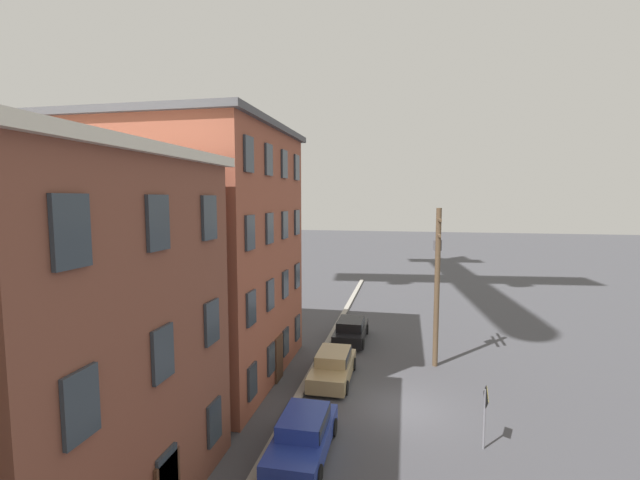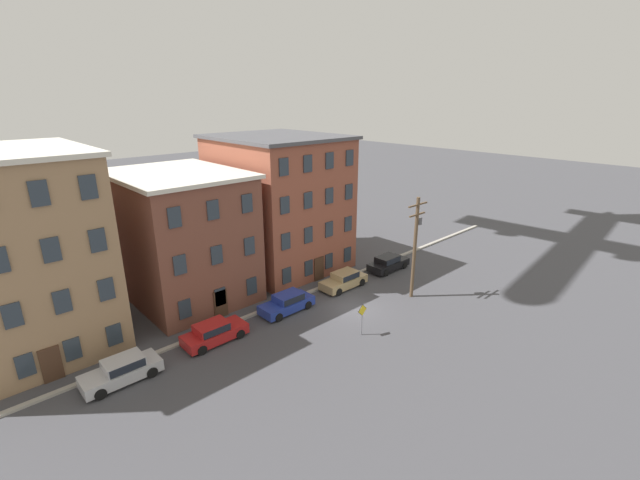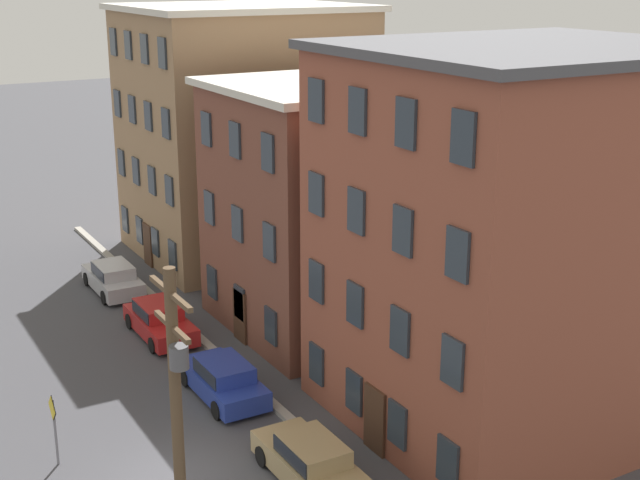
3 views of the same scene
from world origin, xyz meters
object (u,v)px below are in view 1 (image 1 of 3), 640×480
object	(u,v)px
car_blue	(303,434)
utility_pole	(437,278)
car_tan	(333,365)
car_black	(351,329)
caution_sign	(485,407)

from	to	relation	value
car_blue	utility_pole	distance (m)	11.30
car_blue	car_tan	size ratio (longest dim) A/B	1.00
car_blue	utility_pole	bearing A→B (deg)	-28.88
car_tan	car_black	size ratio (longest dim) A/B	1.00
car_tan	car_black	distance (m)	5.95
car_tan	car_black	world-z (taller)	same
car_tan	caution_sign	world-z (taller)	caution_sign
car_black	utility_pole	size ratio (longest dim) A/B	0.52
car_black	utility_pole	xyz separation A→B (m)	(-3.07, -4.98, 4.05)
utility_pole	car_blue	bearing A→B (deg)	151.12
car_blue	caution_sign	size ratio (longest dim) A/B	1.85
car_blue	car_black	xyz separation A→B (m)	(12.31, -0.12, 0.00)
car_black	utility_pole	distance (m)	7.11
car_blue	caution_sign	distance (m)	6.58
car_blue	car_tan	bearing A→B (deg)	0.13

